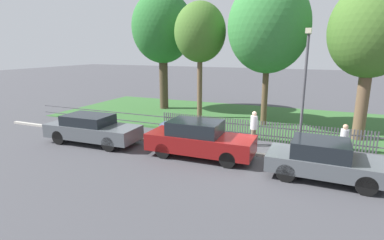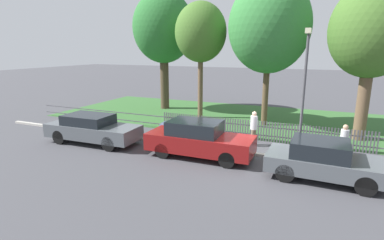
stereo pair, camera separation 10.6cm
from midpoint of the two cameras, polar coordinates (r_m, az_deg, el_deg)
The scene contains 15 objects.
ground_plane at distance 13.12m, azimuth 9.97°, elevation -6.57°, with size 120.00×120.00×0.00m, color #424247.
kerb_stone at distance 13.19m, azimuth 10.08°, elevation -6.19°, with size 28.58×0.20×0.12m, color #B2ADA3.
grass_strip at distance 19.73m, azimuth 14.58°, elevation -0.02°, with size 28.58×9.29×0.01m, color #33602D.
park_fence at distance 15.17m, azimuth 12.06°, elevation -1.95°, with size 28.58×0.05×1.00m.
parked_car_silver_hatchback at distance 15.10m, azimuth -18.71°, elevation -1.56°, with size 4.63×1.80×1.38m.
parked_car_black_saloon at distance 12.48m, azimuth 1.09°, elevation -3.66°, with size 4.48×1.70×1.54m.
parked_car_navy_estate at distance 11.37m, azimuth 23.57°, elevation -6.92°, with size 3.92×1.85×1.38m.
covered_motorcycle at distance 14.72m, azimuth -3.08°, elevation -1.62°, with size 2.02×0.88×1.01m.
tree_nearest_kerb at distance 22.67m, azimuth -5.78°, elevation 16.98°, with size 4.42×4.42×8.48m.
tree_behind_motorcycle at distance 19.36m, azimuth 1.37°, elevation 16.27°, with size 3.21×3.21×7.29m.
tree_mid_park at distance 17.95m, azimuth 14.22°, elevation 16.90°, with size 4.54×4.54×8.28m.
tree_far_left at distance 16.69m, azimuth 30.85°, elevation 14.29°, with size 3.85×3.85×7.50m.
pedestrian_near_fence at distance 13.35m, azimuth 26.76°, elevation -3.54°, with size 0.41×0.41×1.55m.
pedestrian_by_lamp at distance 14.19m, azimuth 11.50°, elevation -1.19°, with size 0.37×0.38×1.64m.
street_lamp at distance 12.55m, azimuth 20.46°, elevation 7.37°, with size 0.20×0.79×5.17m.
Camera 1 is at (2.58, -12.08, 4.43)m, focal length 28.00 mm.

